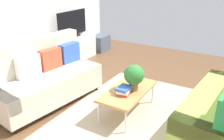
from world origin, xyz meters
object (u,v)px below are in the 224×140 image
(storage_trunk, at_px, (100,43))
(vase_1, at_px, (59,37))
(table_book_0, at_px, (124,93))
(potted_plant, at_px, (134,76))
(vase_0, at_px, (54,38))
(coffee_table, at_px, (128,91))
(bottle_0, at_px, (67,36))
(couch_beige, at_px, (45,78))
(tv_console, at_px, (73,49))
(tv, at_px, (72,24))
(bottle_1, at_px, (69,34))

(storage_trunk, bearing_deg, vase_1, 174.39)
(storage_trunk, xyz_separation_m, table_book_0, (-2.75, -2.25, 0.22))
(potted_plant, xyz_separation_m, vase_0, (0.89, 2.47, 0.05))
(coffee_table, relative_size, bottle_0, 6.31)
(table_book_0, height_order, vase_0, vase_0)
(couch_beige, distance_m, potted_plant, 1.57)
(tv_console, distance_m, vase_0, 0.70)
(couch_beige, height_order, storage_trunk, couch_beige)
(bottle_0, bearing_deg, couch_beige, -151.47)
(tv, xyz_separation_m, storage_trunk, (1.10, -0.08, -0.73))
(table_book_0, relative_size, bottle_0, 1.38)
(tv_console, bearing_deg, tv, -90.00)
(tv, relative_size, storage_trunk, 1.92)
(bottle_0, height_order, bottle_1, bottle_1)
(potted_plant, bearing_deg, vase_1, 67.16)
(vase_0, bearing_deg, potted_plant, -109.78)
(bottle_0, bearing_deg, potted_plant, -116.92)
(potted_plant, bearing_deg, bottle_1, 61.23)
(potted_plant, height_order, bottle_0, potted_plant)
(coffee_table, height_order, table_book_0, table_book_0)
(coffee_table, relative_size, storage_trunk, 2.12)
(tv, distance_m, table_book_0, 2.90)
(storage_trunk, distance_m, bottle_1, 1.37)
(storage_trunk, relative_size, bottle_0, 2.98)
(coffee_table, xyz_separation_m, vase_0, (0.93, 2.40, 0.32))
(coffee_table, xyz_separation_m, storage_trunk, (2.61, 2.25, -0.17))
(tv_console, bearing_deg, potted_plant, -121.23)
(coffee_table, xyz_separation_m, bottle_0, (1.25, 2.31, 0.33))
(tv, relative_size, vase_0, 6.45)
(potted_plant, xyz_separation_m, table_book_0, (-0.18, 0.08, -0.23))
(storage_trunk, distance_m, vase_1, 1.61)
(vase_1, xyz_separation_m, bottle_1, (0.27, -0.09, 0.03))
(couch_beige, relative_size, tv, 2.00)
(coffee_table, relative_size, tv_console, 0.79)
(vase_1, bearing_deg, couch_beige, -146.25)
(table_book_0, relative_size, vase_1, 1.57)
(table_book_0, distance_m, vase_0, 2.64)
(table_book_0, height_order, bottle_1, bottle_1)
(coffee_table, height_order, vase_1, vase_1)
(tv_console, height_order, vase_0, vase_0)
(couch_beige, xyz_separation_m, bottle_1, (1.73, 0.89, 0.29))
(vase_0, relative_size, bottle_0, 0.89)
(bottle_1, bearing_deg, couch_beige, -152.86)
(couch_beige, bearing_deg, bottle_0, -143.60)
(table_book_0, relative_size, vase_0, 1.55)
(vase_1, bearing_deg, tv_console, -6.66)
(vase_1, distance_m, bottle_0, 0.19)
(tv, height_order, vase_0, tv)
(table_book_0, relative_size, bottle_1, 1.14)
(coffee_table, xyz_separation_m, tv, (1.51, 2.33, 0.56))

